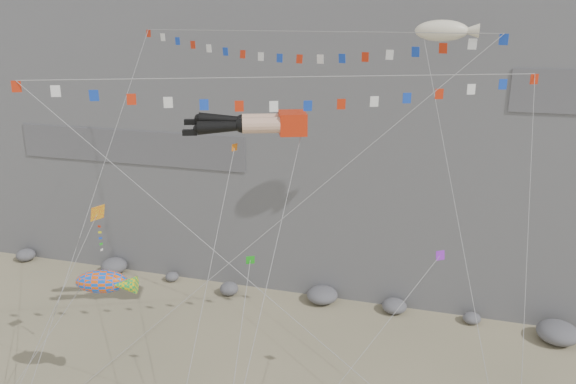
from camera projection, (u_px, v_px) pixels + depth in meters
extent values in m
cube|color=red|center=(292.00, 123.00, 33.76)|extent=(2.30, 2.64, 1.31)
cylinder|color=tan|center=(261.00, 125.00, 32.98)|extent=(2.41, 1.70, 0.96)
sphere|color=black|center=(242.00, 125.00, 32.90)|extent=(0.88, 0.88, 0.88)
cone|color=black|center=(220.00, 127.00, 32.81)|extent=(2.75, 1.71, 0.90)
cube|color=black|center=(190.00, 133.00, 32.76)|extent=(0.93, 0.67, 0.32)
cylinder|color=tan|center=(260.00, 121.00, 34.23)|extent=(2.41, 1.70, 0.96)
sphere|color=black|center=(242.00, 122.00, 34.14)|extent=(0.88, 0.88, 0.88)
cone|color=black|center=(220.00, 120.00, 34.00)|extent=(2.77, 1.72, 0.96)
cube|color=black|center=(191.00, 122.00, 33.89)|extent=(0.93, 0.67, 0.32)
cylinder|color=gray|center=(254.00, 313.00, 28.56)|extent=(0.03, 0.03, 23.45)
cylinder|color=gray|center=(159.00, 226.00, 33.16)|extent=(0.03, 0.03, 28.99)
cylinder|color=gray|center=(401.00, 288.00, 27.69)|extent=(0.03, 0.03, 23.82)
cylinder|color=gray|center=(47.00, 324.00, 32.28)|extent=(0.03, 0.03, 13.91)
cylinder|color=gray|center=(38.00, 362.00, 31.38)|extent=(0.03, 0.03, 11.42)
cylinder|color=gray|center=(474.00, 248.00, 29.81)|extent=(0.03, 0.03, 27.70)
cylinder|color=gray|center=(201.00, 315.00, 29.71)|extent=(0.03, 0.03, 20.34)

